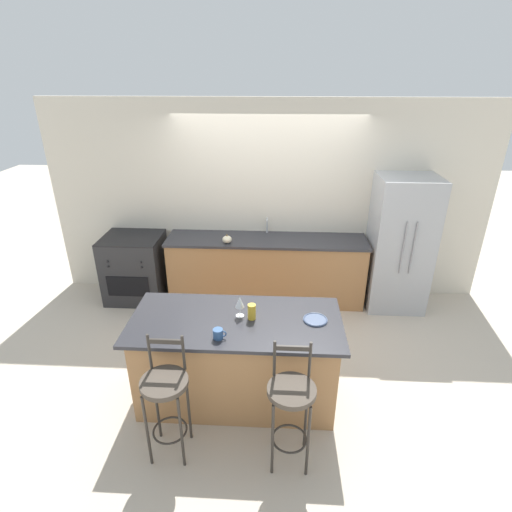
{
  "coord_description": "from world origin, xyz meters",
  "views": [
    {
      "loc": [
        0.14,
        -4.65,
        2.97
      ],
      "look_at": [
        -0.09,
        -0.62,
        1.11
      ],
      "focal_mm": 28.0,
      "sensor_mm": 36.0,
      "label": 1
    }
  ],
  "objects": [
    {
      "name": "ground_plane",
      "position": [
        0.0,
        0.0,
        0.0
      ],
      "size": [
        18.0,
        18.0,
        0.0
      ],
      "primitive_type": "plane",
      "color": "beige"
    },
    {
      "name": "wall_back",
      "position": [
        0.0,
        0.66,
        1.35
      ],
      "size": [
        6.0,
        0.07,
        2.7
      ],
      "color": "beige",
      "rests_on": "ground_plane"
    },
    {
      "name": "back_counter",
      "position": [
        0.0,
        0.36,
        0.47
      ],
      "size": [
        2.71,
        0.64,
        0.93
      ],
      "color": "#A87547",
      "rests_on": "ground_plane"
    },
    {
      "name": "sink_faucet",
      "position": [
        0.0,
        0.55,
        1.07
      ],
      "size": [
        0.02,
        0.13,
        0.22
      ],
      "color": "#ADAFB5",
      "rests_on": "back_counter"
    },
    {
      "name": "kitchen_island",
      "position": [
        -0.22,
        -1.59,
        0.46
      ],
      "size": [
        1.95,
        0.89,
        0.91
      ],
      "color": "#A87547",
      "rests_on": "ground_plane"
    },
    {
      "name": "refrigerator",
      "position": [
        1.76,
        0.31,
        0.91
      ],
      "size": [
        0.76,
        0.69,
        1.81
      ],
      "color": "#ADAFB5",
      "rests_on": "ground_plane"
    },
    {
      "name": "oven_range",
      "position": [
        -1.85,
        0.3,
        0.47
      ],
      "size": [
        0.8,
        0.71,
        0.93
      ],
      "color": "#28282B",
      "rests_on": "ground_plane"
    },
    {
      "name": "bar_stool_near",
      "position": [
        -0.72,
        -2.25,
        0.62
      ],
      "size": [
        0.38,
        0.38,
        1.1
      ],
      "color": "#332D28",
      "rests_on": "ground_plane"
    },
    {
      "name": "bar_stool_far",
      "position": [
        0.28,
        -2.28,
        0.62
      ],
      "size": [
        0.38,
        0.38,
        1.1
      ],
      "color": "#332D28",
      "rests_on": "ground_plane"
    },
    {
      "name": "dinner_plate",
      "position": [
        0.51,
        -1.56,
        0.92
      ],
      "size": [
        0.22,
        0.22,
        0.02
      ],
      "color": "#425170",
      "rests_on": "kitchen_island"
    },
    {
      "name": "wine_glass",
      "position": [
        -0.19,
        -1.52,
        1.06
      ],
      "size": [
        0.08,
        0.08,
        0.21
      ],
      "color": "white",
      "rests_on": "kitchen_island"
    },
    {
      "name": "coffee_mug",
      "position": [
        -0.34,
        -1.87,
        0.95
      ],
      "size": [
        0.12,
        0.09,
        0.09
      ],
      "color": "#335689",
      "rests_on": "kitchen_island"
    },
    {
      "name": "tumbler_cup",
      "position": [
        -0.07,
        -1.56,
        0.98
      ],
      "size": [
        0.07,
        0.07,
        0.15
      ],
      "color": "gold",
      "rests_on": "kitchen_island"
    },
    {
      "name": "pumpkin_decoration",
      "position": [
        -0.51,
        0.17,
        0.98
      ],
      "size": [
        0.12,
        0.12,
        0.12
      ],
      "color": "beige",
      "rests_on": "back_counter"
    }
  ]
}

